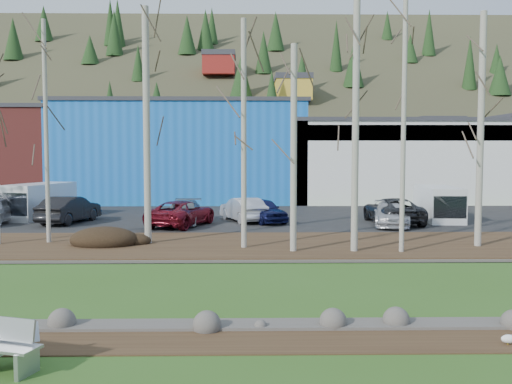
{
  "coord_description": "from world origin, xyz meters",
  "views": [
    {
      "loc": [
        -0.65,
        -10.11,
        4.13
      ],
      "look_at": [
        -0.26,
        13.2,
        2.5
      ],
      "focal_mm": 40.0,
      "sensor_mm": 36.0,
      "label": 1
    }
  ],
  "objects_px": {
    "car_7": "(391,214)",
    "car_1": "(69,210)",
    "car_3": "(184,212)",
    "van_grey": "(38,201)",
    "seagull": "(509,339)",
    "car_6": "(393,211)",
    "car_2": "(182,213)",
    "car_5": "(243,209)",
    "car_4": "(263,210)",
    "van_white": "(439,204)"
  },
  "relations": [
    {
      "from": "car_7",
      "to": "car_1",
      "type": "bearing_deg",
      "value": -174.56
    },
    {
      "from": "car_1",
      "to": "car_3",
      "type": "height_order",
      "value": "car_1"
    },
    {
      "from": "car_1",
      "to": "van_grey",
      "type": "distance_m",
      "value": 3.35
    },
    {
      "from": "seagull",
      "to": "car_6",
      "type": "relative_size",
      "value": 0.08
    },
    {
      "from": "car_6",
      "to": "van_grey",
      "type": "relative_size",
      "value": 1.0
    },
    {
      "from": "car_2",
      "to": "car_5",
      "type": "relative_size",
      "value": 1.18
    },
    {
      "from": "car_1",
      "to": "car_4",
      "type": "distance_m",
      "value": 10.93
    },
    {
      "from": "car_7",
      "to": "van_white",
      "type": "height_order",
      "value": "van_white"
    },
    {
      "from": "car_3",
      "to": "car_5",
      "type": "relative_size",
      "value": 1.06
    },
    {
      "from": "van_white",
      "to": "car_5",
      "type": "bearing_deg",
      "value": -176.71
    },
    {
      "from": "car_1",
      "to": "van_grey",
      "type": "relative_size",
      "value": 0.89
    },
    {
      "from": "car_1",
      "to": "car_5",
      "type": "xyz_separation_m",
      "value": [
        9.82,
        0.57,
        -0.07
      ]
    },
    {
      "from": "car_3",
      "to": "van_white",
      "type": "distance_m",
      "value": 14.77
    },
    {
      "from": "car_1",
      "to": "van_white",
      "type": "height_order",
      "value": "van_white"
    },
    {
      "from": "car_1",
      "to": "car_2",
      "type": "relative_size",
      "value": 0.93
    },
    {
      "from": "car_1",
      "to": "car_2",
      "type": "bearing_deg",
      "value": -179.37
    },
    {
      "from": "car_2",
      "to": "van_grey",
      "type": "bearing_deg",
      "value": -1.83
    },
    {
      "from": "car_4",
      "to": "car_5",
      "type": "relative_size",
      "value": 0.96
    },
    {
      "from": "car_3",
      "to": "van_white",
      "type": "bearing_deg",
      "value": 5.38
    },
    {
      "from": "car_2",
      "to": "van_white",
      "type": "height_order",
      "value": "van_white"
    },
    {
      "from": "car_4",
      "to": "van_grey",
      "type": "height_order",
      "value": "van_grey"
    },
    {
      "from": "car_4",
      "to": "car_7",
      "type": "bearing_deg",
      "value": -38.19
    },
    {
      "from": "car_5",
      "to": "car_2",
      "type": "bearing_deg",
      "value": 9.45
    },
    {
      "from": "seagull",
      "to": "van_white",
      "type": "height_order",
      "value": "van_white"
    },
    {
      "from": "car_7",
      "to": "van_grey",
      "type": "bearing_deg",
      "value": -179.85
    },
    {
      "from": "seagull",
      "to": "car_1",
      "type": "height_order",
      "value": "car_1"
    },
    {
      "from": "car_6",
      "to": "car_1",
      "type": "bearing_deg",
      "value": -4.72
    },
    {
      "from": "van_white",
      "to": "van_grey",
      "type": "height_order",
      "value": "van_grey"
    },
    {
      "from": "car_1",
      "to": "van_grey",
      "type": "bearing_deg",
      "value": -26.81
    },
    {
      "from": "car_4",
      "to": "car_1",
      "type": "bearing_deg",
      "value": 156.52
    },
    {
      "from": "van_white",
      "to": "van_grey",
      "type": "distance_m",
      "value": 23.84
    },
    {
      "from": "car_6",
      "to": "van_grey",
      "type": "bearing_deg",
      "value": -10.4
    },
    {
      "from": "car_5",
      "to": "car_7",
      "type": "relative_size",
      "value": 0.95
    },
    {
      "from": "car_6",
      "to": "van_grey",
      "type": "xyz_separation_m",
      "value": [
        -20.79,
        2.66,
        0.33
      ]
    },
    {
      "from": "car_2",
      "to": "car_6",
      "type": "bearing_deg",
      "value": -155.62
    },
    {
      "from": "car_3",
      "to": "car_4",
      "type": "relative_size",
      "value": 1.11
    },
    {
      "from": "seagull",
      "to": "car_3",
      "type": "xyz_separation_m",
      "value": [
        -9.12,
        19.89,
        0.63
      ]
    },
    {
      "from": "car_3",
      "to": "car_6",
      "type": "xyz_separation_m",
      "value": [
        11.73,
        -0.03,
        0.07
      ]
    },
    {
      "from": "car_1",
      "to": "car_4",
      "type": "relative_size",
      "value": 1.14
    },
    {
      "from": "car_1",
      "to": "car_4",
      "type": "xyz_separation_m",
      "value": [
        10.93,
        0.14,
        -0.07
      ]
    },
    {
      "from": "car_6",
      "to": "van_white",
      "type": "distance_m",
      "value": 3.2
    },
    {
      "from": "car_4",
      "to": "van_white",
      "type": "xyz_separation_m",
      "value": [
        10.3,
        0.43,
        0.31
      ]
    },
    {
      "from": "seagull",
      "to": "car_3",
      "type": "height_order",
      "value": "car_3"
    },
    {
      "from": "car_2",
      "to": "car_7",
      "type": "height_order",
      "value": "car_2"
    },
    {
      "from": "van_grey",
      "to": "car_2",
      "type": "bearing_deg",
      "value": -4.97
    },
    {
      "from": "car_2",
      "to": "van_grey",
      "type": "relative_size",
      "value": 0.96
    },
    {
      "from": "car_2",
      "to": "car_6",
      "type": "height_order",
      "value": "car_6"
    },
    {
      "from": "car_4",
      "to": "car_7",
      "type": "xyz_separation_m",
      "value": [
        6.91,
        -1.72,
        -0.05
      ]
    },
    {
      "from": "car_3",
      "to": "car_5",
      "type": "distance_m",
      "value": 3.48
    },
    {
      "from": "car_6",
      "to": "van_white",
      "type": "relative_size",
      "value": 1.12
    }
  ]
}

